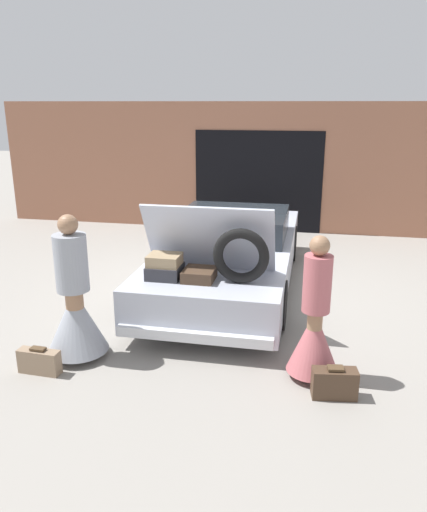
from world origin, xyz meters
name	(u,v)px	position (x,y,z in m)	size (l,w,h in m)	color
ground_plane	(230,285)	(0.00, 0.00, 0.00)	(40.00, 40.00, 0.00)	gray
garage_wall_back	(258,168)	(0.00, 3.68, 1.39)	(12.00, 0.14, 2.80)	#9E664C
car	(230,253)	(0.00, -0.01, 0.54)	(1.92, 4.91, 1.62)	#B2B7C6
person_left	(75,309)	(-1.31, -2.63, 0.58)	(0.68, 0.68, 1.65)	#997051
person_right	(314,329)	(1.31, -2.56, 0.55)	(0.54, 0.54, 1.54)	#997051
suitcase_beside_left_person	(39,361)	(-1.54, -3.06, 0.13)	(0.46, 0.16, 0.30)	#8C7259
suitcase_beside_right_person	(334,383)	(1.53, -2.91, 0.15)	(0.46, 0.24, 0.33)	#473323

